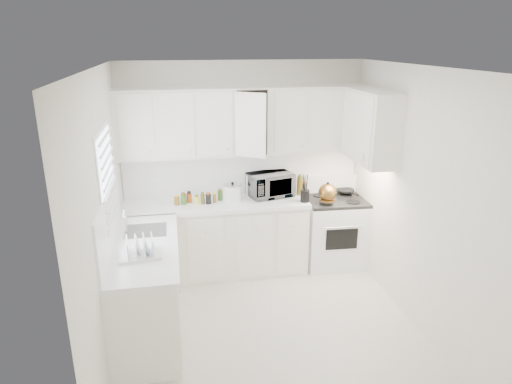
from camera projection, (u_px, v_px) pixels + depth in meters
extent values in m
plane|color=silver|center=(268.00, 328.00, 4.73)|extent=(3.20, 3.20, 0.00)
plane|color=white|center=(271.00, 68.00, 3.90)|extent=(3.20, 3.20, 0.00)
plane|color=white|center=(243.00, 166.00, 5.81)|extent=(3.00, 0.00, 3.00)
plane|color=white|center=(324.00, 300.00, 2.82)|extent=(3.00, 0.00, 3.00)
plane|color=white|center=(104.00, 221.00, 4.06)|extent=(0.00, 3.20, 3.20)
plane|color=white|center=(416.00, 200.00, 4.58)|extent=(0.00, 3.20, 3.20)
cube|color=white|center=(216.00, 204.00, 5.57)|extent=(2.24, 0.64, 0.05)
cube|color=white|center=(144.00, 247.00, 4.41)|extent=(0.64, 1.62, 0.05)
cube|color=white|center=(243.00, 172.00, 5.82)|extent=(2.98, 0.02, 0.55)
cube|color=white|center=(109.00, 220.00, 4.27)|extent=(0.02, 1.60, 0.55)
imported|color=gray|center=(270.00, 182.00, 5.73)|extent=(0.59, 0.43, 0.36)
cylinder|color=white|center=(250.00, 185.00, 5.77)|extent=(0.12, 0.12, 0.27)
cylinder|color=olive|center=(177.00, 196.00, 5.58)|extent=(0.06, 0.06, 0.13)
cylinder|color=#3D6C24|center=(183.00, 198.00, 5.51)|extent=(0.06, 0.06, 0.13)
cylinder|color=#C34F1A|center=(189.00, 195.00, 5.61)|extent=(0.06, 0.06, 0.13)
cylinder|color=#F9F33A|center=(196.00, 197.00, 5.54)|extent=(0.06, 0.06, 0.13)
cylinder|color=brown|center=(201.00, 194.00, 5.63)|extent=(0.06, 0.06, 0.13)
cylinder|color=black|center=(208.00, 196.00, 5.56)|extent=(0.06, 0.06, 0.13)
cylinder|color=olive|center=(214.00, 194.00, 5.66)|extent=(0.06, 0.06, 0.13)
cylinder|color=#3D6C24|center=(220.00, 196.00, 5.59)|extent=(0.06, 0.06, 0.13)
cylinder|color=#C34F1A|center=(290.00, 186.00, 5.86)|extent=(0.06, 0.06, 0.19)
cylinder|color=#F9F33A|center=(295.00, 187.00, 5.81)|extent=(0.06, 0.06, 0.19)
cylinder|color=brown|center=(298.00, 186.00, 5.88)|extent=(0.06, 0.06, 0.19)
cylinder|color=black|center=(303.00, 187.00, 5.83)|extent=(0.06, 0.06, 0.19)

